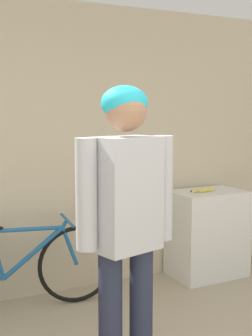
{
  "coord_description": "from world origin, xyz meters",
  "views": [
    {
      "loc": [
        -1.26,
        -1.13,
        1.66
      ],
      "look_at": [
        -0.09,
        1.19,
        1.33
      ],
      "focal_mm": 50.0,
      "sensor_mm": 36.0,
      "label": 1
    }
  ],
  "objects": [
    {
      "name": "bicycle",
      "position": [
        -0.38,
        2.59,
        0.36
      ],
      "size": [
        1.65,
        0.46,
        0.74
      ],
      "rotation": [
        0.0,
        0.0,
        -0.13
      ],
      "color": "black",
      "rests_on": "ground_plane"
    },
    {
      "name": "banana",
      "position": [
        1.42,
        2.54,
        0.88
      ],
      "size": [
        0.28,
        0.08,
        0.04
      ],
      "color": "#EAD64C",
      "rests_on": "side_shelf"
    },
    {
      "name": "side_shelf",
      "position": [
        1.51,
        2.57,
        0.43
      ],
      "size": [
        0.72,
        0.49,
        0.86
      ],
      "color": "white",
      "rests_on": "ground_plane"
    },
    {
      "name": "person",
      "position": [
        -0.09,
        1.2,
        1.09
      ],
      "size": [
        0.6,
        0.33,
        1.79
      ],
      "rotation": [
        0.0,
        0.0,
        0.24
      ],
      "color": "#23283D",
      "rests_on": "ground_plane"
    },
    {
      "name": "wall_back",
      "position": [
        0.0,
        2.86,
        1.3
      ],
      "size": [
        8.0,
        0.07,
        2.6
      ],
      "color": "beige",
      "rests_on": "ground_plane"
    }
  ]
}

